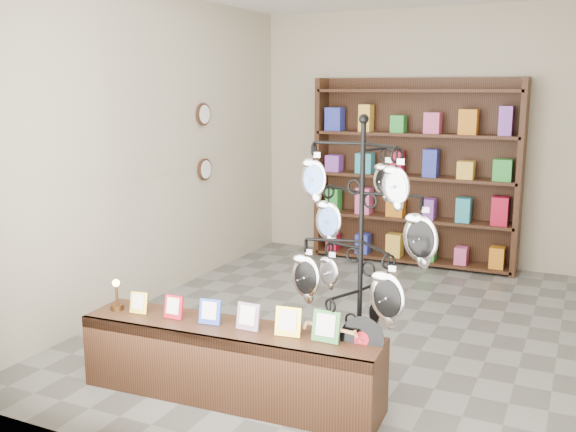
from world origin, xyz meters
name	(u,v)px	position (x,y,z in m)	size (l,w,h in m)	color
ground	(346,324)	(0.00, 0.00, 0.00)	(5.00, 5.00, 0.00)	slate
room_envelope	(350,116)	(0.00, 0.00, 1.85)	(5.00, 5.00, 5.00)	#AC9D8A
display_tree	(361,242)	(0.57, -1.35, 1.11)	(1.01, 0.97, 1.92)	black
front_shelf	(230,362)	(-0.23, -1.66, 0.26)	(2.11, 0.54, 0.74)	black
back_shelving	(415,178)	(0.00, 2.30, 1.03)	(2.42, 0.36, 2.20)	black
wall_clocks	(204,142)	(-1.97, 0.80, 1.50)	(0.03, 0.24, 0.84)	black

